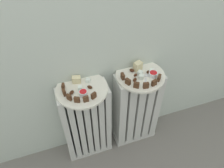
# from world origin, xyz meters

# --- Properties ---
(radiator_left) EXTENTS (0.28, 0.13, 0.56)m
(radiator_left) POSITION_xyz_m (-0.16, 0.28, 0.28)
(radiator_left) COLOR silver
(radiator_left) RESTS_ON ground_plane
(radiator_right) EXTENTS (0.28, 0.13, 0.56)m
(radiator_right) POSITION_xyz_m (0.16, 0.28, 0.28)
(radiator_right) COLOR silver
(radiator_right) RESTS_ON ground_plane
(plate_left) EXTENTS (0.27, 0.27, 0.01)m
(plate_left) POSITION_xyz_m (-0.16, 0.28, 0.57)
(plate_left) COLOR silver
(plate_left) RESTS_ON radiator_left
(plate_right) EXTENTS (0.27, 0.27, 0.01)m
(plate_right) POSITION_xyz_m (0.16, 0.28, 0.57)
(plate_right) COLOR silver
(plate_right) RESTS_ON radiator_right
(dark_cake_slice_left_0) EXTENTS (0.02, 0.03, 0.03)m
(dark_cake_slice_left_0) POSITION_xyz_m (-0.25, 0.31, 0.59)
(dark_cake_slice_left_0) COLOR #472B19
(dark_cake_slice_left_0) RESTS_ON plate_left
(dark_cake_slice_left_1) EXTENTS (0.02, 0.03, 0.03)m
(dark_cake_slice_left_1) POSITION_xyz_m (-0.25, 0.26, 0.59)
(dark_cake_slice_left_1) COLOR #472B19
(dark_cake_slice_left_1) RESTS_ON plate_left
(dark_cake_slice_left_2) EXTENTS (0.03, 0.03, 0.03)m
(dark_cake_slice_left_2) POSITION_xyz_m (-0.24, 0.23, 0.59)
(dark_cake_slice_left_2) COLOR #472B19
(dark_cake_slice_left_2) RESTS_ON plate_left
(dark_cake_slice_left_3) EXTENTS (0.03, 0.02, 0.03)m
(dark_cake_slice_left_3) POSITION_xyz_m (-0.20, 0.20, 0.59)
(dark_cake_slice_left_3) COLOR #472B19
(dark_cake_slice_left_3) RESTS_ON plate_left
(dark_cake_slice_left_4) EXTENTS (0.03, 0.01, 0.03)m
(dark_cake_slice_left_4) POSITION_xyz_m (-0.16, 0.19, 0.59)
(dark_cake_slice_left_4) COLOR #472B19
(dark_cake_slice_left_4) RESTS_ON plate_left
(dark_cake_slice_left_5) EXTENTS (0.03, 0.02, 0.03)m
(dark_cake_slice_left_5) POSITION_xyz_m (-0.12, 0.20, 0.59)
(dark_cake_slice_left_5) COLOR #472B19
(dark_cake_slice_left_5) RESTS_ON plate_left
(marble_cake_slice_left_0) EXTENTS (0.05, 0.04, 0.04)m
(marble_cake_slice_left_0) POSITION_xyz_m (-0.18, 0.33, 0.59)
(marble_cake_slice_left_0) COLOR beige
(marble_cake_slice_left_0) RESTS_ON plate_left
(turkish_delight_left_0) EXTENTS (0.03, 0.03, 0.02)m
(turkish_delight_left_0) POSITION_xyz_m (-0.12, 0.32, 0.59)
(turkish_delight_left_0) COLOR white
(turkish_delight_left_0) RESTS_ON plate_left
(turkish_delight_left_1) EXTENTS (0.02, 0.02, 0.02)m
(turkish_delight_left_1) POSITION_xyz_m (-0.17, 0.28, 0.59)
(turkish_delight_left_1) COLOR white
(turkish_delight_left_1) RESTS_ON plate_left
(medjool_date_left_0) EXTENTS (0.03, 0.03, 0.02)m
(medjool_date_left_0) POSITION_xyz_m (-0.12, 0.27, 0.58)
(medjool_date_left_0) COLOR #3D1E0F
(medjool_date_left_0) RESTS_ON plate_left
(medjool_date_left_1) EXTENTS (0.03, 0.03, 0.01)m
(medjool_date_left_1) POSITION_xyz_m (-0.22, 0.26, 0.58)
(medjool_date_left_1) COLOR #3D1E0F
(medjool_date_left_1) RESTS_ON plate_left
(jam_bowl_left) EXTENTS (0.04, 0.04, 0.02)m
(jam_bowl_left) POSITION_xyz_m (-0.16, 0.23, 0.59)
(jam_bowl_left) COLOR white
(jam_bowl_left) RESTS_ON plate_left
(dark_cake_slice_right_0) EXTENTS (0.02, 0.03, 0.03)m
(dark_cake_slice_right_0) POSITION_xyz_m (0.06, 0.28, 0.59)
(dark_cake_slice_right_0) COLOR #472B19
(dark_cake_slice_right_0) RESTS_ON plate_right
(dark_cake_slice_right_1) EXTENTS (0.03, 0.03, 0.03)m
(dark_cake_slice_right_1) POSITION_xyz_m (0.07, 0.23, 0.59)
(dark_cake_slice_right_1) COLOR #472B19
(dark_cake_slice_right_1) RESTS_ON plate_right
(dark_cake_slice_right_2) EXTENTS (0.03, 0.03, 0.03)m
(dark_cake_slice_right_2) POSITION_xyz_m (0.10, 0.20, 0.59)
(dark_cake_slice_right_2) COLOR #472B19
(dark_cake_slice_right_2) RESTS_ON plate_right
(dark_cake_slice_right_3) EXTENTS (0.03, 0.02, 0.03)m
(dark_cake_slice_right_3) POSITION_xyz_m (0.15, 0.18, 0.59)
(dark_cake_slice_right_3) COLOR #472B19
(dark_cake_slice_right_3) RESTS_ON plate_right
(dark_cake_slice_right_4) EXTENTS (0.03, 0.02, 0.03)m
(dark_cake_slice_right_4) POSITION_xyz_m (0.19, 0.18, 0.59)
(dark_cake_slice_right_4) COLOR #472B19
(dark_cake_slice_right_4) RESTS_ON plate_right
(dark_cake_slice_right_5) EXTENTS (0.03, 0.03, 0.03)m
(dark_cake_slice_right_5) POSITION_xyz_m (0.24, 0.21, 0.59)
(dark_cake_slice_right_5) COLOR #472B19
(dark_cake_slice_right_5) RESTS_ON plate_right
(marble_cake_slice_right_0) EXTENTS (0.05, 0.05, 0.05)m
(marble_cake_slice_right_0) POSITION_xyz_m (0.16, 0.32, 0.60)
(marble_cake_slice_right_0) COLOR beige
(marble_cake_slice_right_0) RESTS_ON plate_right
(turkish_delight_right_0) EXTENTS (0.03, 0.03, 0.02)m
(turkish_delight_right_0) POSITION_xyz_m (0.23, 0.28, 0.59)
(turkish_delight_right_0) COLOR white
(turkish_delight_right_0) RESTS_ON plate_right
(turkish_delight_right_1) EXTENTS (0.03, 0.03, 0.02)m
(turkish_delight_right_1) POSITION_xyz_m (0.15, 0.25, 0.59)
(turkish_delight_right_1) COLOR white
(turkish_delight_right_1) RESTS_ON plate_right
(turkish_delight_right_2) EXTENTS (0.04, 0.04, 0.03)m
(turkish_delight_right_2) POSITION_xyz_m (0.16, 0.28, 0.59)
(turkish_delight_right_2) COLOR white
(turkish_delight_right_2) RESTS_ON plate_right
(medjool_date_right_0) EXTENTS (0.03, 0.03, 0.02)m
(medjool_date_right_0) POSITION_xyz_m (0.21, 0.28, 0.58)
(medjool_date_right_0) COLOR #3D1E0F
(medjool_date_right_0) RESTS_ON plate_right
(medjool_date_right_1) EXTENTS (0.03, 0.03, 0.02)m
(medjool_date_right_1) POSITION_xyz_m (0.13, 0.32, 0.58)
(medjool_date_right_1) COLOR #3D1E0F
(medjool_date_right_1) RESTS_ON plate_right
(medjool_date_right_2) EXTENTS (0.03, 0.03, 0.02)m
(medjool_date_right_2) POSITION_xyz_m (0.11, 0.24, 0.58)
(medjool_date_right_2) COLOR #3D1E0F
(medjool_date_right_2) RESTS_ON plate_right
(medjool_date_right_3) EXTENTS (0.03, 0.03, 0.01)m
(medjool_date_right_3) POSITION_xyz_m (0.13, 0.28, 0.58)
(medjool_date_right_3) COLOR #3D1E0F
(medjool_date_right_3) RESTS_ON plate_right
(jam_bowl_right) EXTENTS (0.05, 0.05, 0.02)m
(jam_bowl_right) POSITION_xyz_m (0.22, 0.25, 0.59)
(jam_bowl_right) COLOR white
(jam_bowl_right) RESTS_ON plate_right
(fork) EXTENTS (0.07, 0.09, 0.00)m
(fork) POSITION_xyz_m (0.17, 0.24, 0.58)
(fork) COLOR silver
(fork) RESTS_ON plate_right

